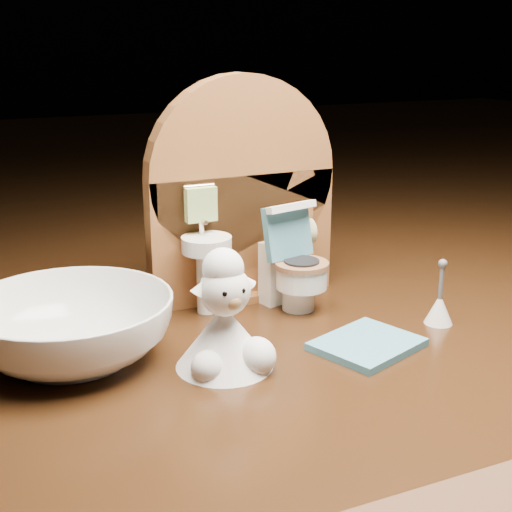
% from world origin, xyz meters
% --- Properties ---
extents(backdrop_panel, '(0.13, 0.05, 0.15)m').
position_xyz_m(backdrop_panel, '(-0.00, 0.06, 0.07)').
color(backdrop_panel, brown).
rests_on(backdrop_panel, ground).
extents(toy_toilet, '(0.04, 0.05, 0.07)m').
position_xyz_m(toy_toilet, '(0.02, 0.03, 0.03)').
color(toy_toilet, white).
rests_on(toy_toilet, ground).
extents(bath_mat, '(0.07, 0.06, 0.00)m').
position_xyz_m(bath_mat, '(0.03, -0.04, 0.00)').
color(bath_mat, teal).
rests_on(bath_mat, ground).
extents(toilet_brush, '(0.02, 0.02, 0.04)m').
position_xyz_m(toilet_brush, '(0.09, -0.03, 0.01)').
color(toilet_brush, white).
rests_on(toilet_brush, ground).
extents(plush_lamb, '(0.05, 0.05, 0.07)m').
position_xyz_m(plush_lamb, '(-0.05, -0.03, 0.02)').
color(plush_lamb, white).
rests_on(plush_lamb, ground).
extents(ceramic_bowl, '(0.12, 0.12, 0.04)m').
position_xyz_m(ceramic_bowl, '(-0.13, 0.01, 0.02)').
color(ceramic_bowl, white).
rests_on(ceramic_bowl, ground).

